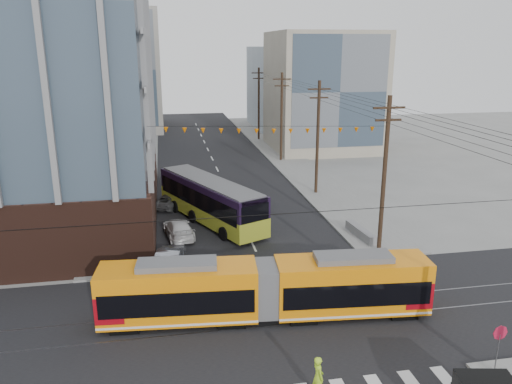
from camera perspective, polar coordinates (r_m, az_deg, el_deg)
ground at (r=24.79m, az=5.72°, el=-18.28°), size 160.00×160.00×0.00m
bg_bldg_nw_near at (r=72.53m, az=-19.65°, el=11.41°), size 18.00×16.00×18.00m
bg_bldg_ne_near at (r=71.28m, az=7.61°, el=11.31°), size 14.00×14.00×16.00m
bg_bldg_nw_far at (r=91.95m, az=-15.97°, el=13.19°), size 16.00×18.00×20.00m
bg_bldg_ne_far at (r=91.03m, az=4.86°, el=11.82°), size 16.00×16.00×14.00m
utility_pole_far at (r=77.38m, az=0.32°, el=9.98°), size 0.30×0.30×11.00m
streetcar at (r=26.89m, az=1.19°, el=-11.07°), size 17.55×3.98×3.35m
city_bus at (r=41.32m, az=-5.24°, el=-0.95°), size 7.92×12.89×3.66m
parked_car_silver at (r=33.30m, az=-9.84°, el=-7.51°), size 2.28×4.61×1.45m
parked_car_white at (r=38.60m, az=-8.84°, el=-4.14°), size 2.57×4.91×1.36m
parked_car_grey at (r=45.86m, az=-9.83°, el=-0.98°), size 3.52×4.75×1.20m
pedestrian at (r=22.14m, az=7.11°, el=-20.19°), size 0.53×0.73×1.84m
stop_sign at (r=25.28m, az=25.85°, el=-16.15°), size 0.72×0.72×2.31m
jersey_barrier at (r=38.84m, az=11.86°, el=-4.61°), size 1.25×4.07×0.80m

